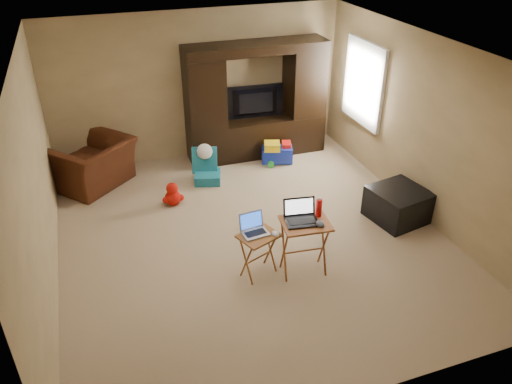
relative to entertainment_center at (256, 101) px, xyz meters
name	(u,v)px	position (x,y,z in m)	size (l,w,h in m)	color
floor	(251,235)	(-0.92, -2.42, -0.99)	(5.50, 5.50, 0.00)	#C5AD89
ceiling	(250,52)	(-0.92, -2.42, 1.51)	(5.50, 5.50, 0.00)	silver
wall_back	(198,86)	(-0.92, 0.33, 0.26)	(5.00, 5.00, 0.00)	tan
wall_front	(362,297)	(-0.92, -5.17, 0.26)	(5.00, 5.00, 0.00)	tan
wall_left	(35,186)	(-3.42, -2.42, 0.26)	(5.50, 5.50, 0.00)	tan
wall_right	(422,127)	(1.58, -2.42, 0.26)	(5.50, 5.50, 0.00)	tan
window_pane	(365,83)	(1.56, -0.87, 0.41)	(1.20, 1.20, 0.00)	white
window_frame	(363,83)	(1.54, -0.87, 0.41)	(0.06, 1.14, 1.34)	white
entertainment_center	(256,101)	(0.00, 0.00, 0.00)	(2.41, 0.60, 1.97)	black
television	(256,103)	(0.00, 0.00, -0.04)	(1.00, 0.13, 0.58)	black
recliner	(93,164)	(-2.82, -0.25, -0.62)	(1.14, 1.00, 0.74)	#4A2210
child_rocker	(207,167)	(-1.10, -0.75, -0.72)	(0.41, 0.47, 0.54)	#176B82
plush_toy	(173,194)	(-1.76, -1.27, -0.80)	(0.33, 0.28, 0.37)	red
push_toy	(277,152)	(0.22, -0.48, -0.79)	(0.53, 0.38, 0.40)	#162CB5
ottoman	(398,204)	(1.19, -2.70, -0.76)	(0.72, 0.72, 0.46)	black
tray_table_left	(259,255)	(-1.09, -3.21, -0.70)	(0.44, 0.35, 0.57)	#A05F26
tray_table_right	(304,248)	(-0.56, -3.35, -0.62)	(0.56, 0.45, 0.72)	#A95E29
laptop_left	(255,226)	(-1.12, -3.18, -0.29)	(0.30, 0.25, 0.24)	#B7B6BB
laptop_right	(302,214)	(-0.60, -3.33, -0.14)	(0.38, 0.31, 0.24)	black
mouse_left	(275,234)	(-0.91, -3.28, -0.39)	(0.07, 0.12, 0.05)	silver
mouse_right	(320,224)	(-0.43, -3.47, -0.23)	(0.09, 0.15, 0.06)	#39393E
water_bottle	(319,208)	(-0.36, -3.27, -0.15)	(0.07, 0.07, 0.22)	red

